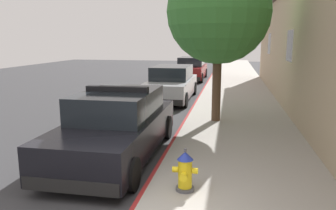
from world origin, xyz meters
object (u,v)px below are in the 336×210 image
Objects in this scene: fire_hydrant at (185,171)px; parked_car_silver_ahead at (172,84)px; parked_car_dark_far at (191,69)px; street_tree at (219,12)px; police_cruiser at (117,126)px.

parked_car_silver_ahead is at bearing 101.55° from fire_hydrant.
parked_car_dark_far is 13.07m from street_tree.
parked_car_silver_ahead is at bearing 117.06° from street_tree.
police_cruiser is at bearing 134.78° from fire_hydrant.
street_tree is (2.31, -12.55, 2.84)m from parked_car_dark_far.
fire_hydrant is 0.15× the size of street_tree.
parked_car_dark_far is at bearing 90.56° from police_cruiser.
parked_car_dark_far is 0.96× the size of street_tree.
parked_car_silver_ahead is 6.37× the size of fire_hydrant.
street_tree is at bearing -62.94° from parked_car_silver_ahead.
parked_car_dark_far is at bearing 90.41° from parked_car_silver_ahead.
police_cruiser reaches higher than fire_hydrant.
fire_hydrant is at bearing -78.45° from parked_car_silver_ahead.
street_tree is (0.28, 5.26, 3.06)m from fire_hydrant.
parked_car_silver_ahead is (-0.10, 7.77, -0.00)m from police_cruiser.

